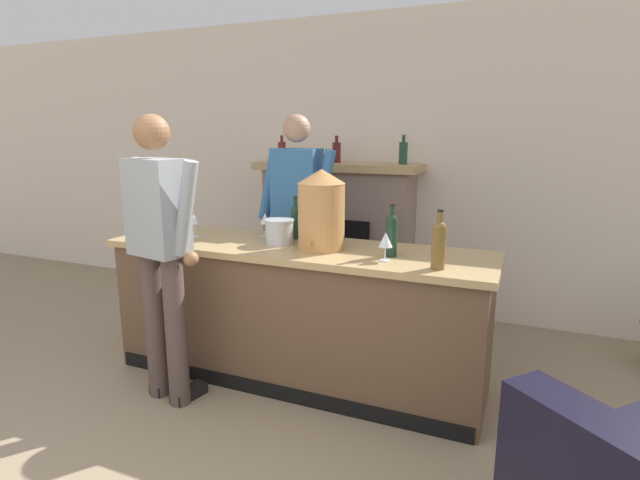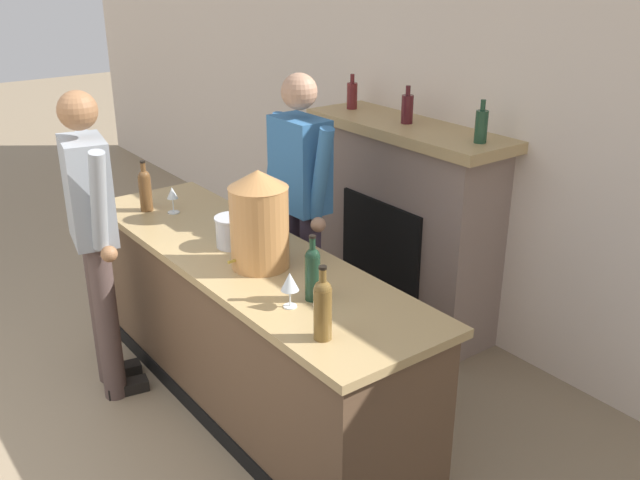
{
  "view_description": "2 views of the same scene",
  "coord_description": "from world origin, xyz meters",
  "px_view_note": "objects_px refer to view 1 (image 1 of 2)",
  "views": [
    {
      "loc": [
        1.47,
        -0.86,
        1.7
      ],
      "look_at": [
        0.09,
        2.37,
        0.93
      ],
      "focal_mm": 28.0,
      "sensor_mm": 36.0,
      "label": 1
    },
    {
      "loc": [
        3.11,
        0.28,
        2.47
      ],
      "look_at": [
        0.16,
        2.49,
        0.96
      ],
      "focal_mm": 40.0,
      "sensor_mm": 36.0,
      "label": 2
    }
  ],
  "objects_px": {
    "wine_bottle_riesling_slim": "(439,243)",
    "wine_glass_front_left": "(386,241)",
    "fireplace_stone": "(338,236)",
    "wine_bottle_cabernet_heavy": "(391,233)",
    "wine_bottle_merlot_tall": "(295,220)",
    "wine_bottle_port_short": "(167,218)",
    "person_bartender": "(297,220)",
    "copper_dispenser": "(321,209)",
    "person_customer": "(160,249)",
    "wine_glass_near_bucket": "(194,221)",
    "ice_bucket_steel": "(280,232)",
    "wine_glass_front_right": "(265,220)"
  },
  "relations": [
    {
      "from": "wine_bottle_merlot_tall",
      "to": "person_customer",
      "type": "bearing_deg",
      "value": -123.98
    },
    {
      "from": "wine_bottle_riesling_slim",
      "to": "wine_bottle_port_short",
      "type": "relative_size",
      "value": 1.04
    },
    {
      "from": "wine_bottle_riesling_slim",
      "to": "person_bartender",
      "type": "bearing_deg",
      "value": 148.43
    },
    {
      "from": "person_customer",
      "to": "wine_bottle_cabernet_heavy",
      "type": "relative_size",
      "value": 5.57
    },
    {
      "from": "wine_bottle_riesling_slim",
      "to": "wine_bottle_port_short",
      "type": "bearing_deg",
      "value": 177.86
    },
    {
      "from": "person_bartender",
      "to": "copper_dispenser",
      "type": "xyz_separation_m",
      "value": [
        0.44,
        -0.56,
        0.19
      ]
    },
    {
      "from": "fireplace_stone",
      "to": "wine_bottle_port_short",
      "type": "bearing_deg",
      "value": -114.29
    },
    {
      "from": "copper_dispenser",
      "to": "wine_bottle_cabernet_heavy",
      "type": "height_order",
      "value": "copper_dispenser"
    },
    {
      "from": "wine_glass_front_left",
      "to": "ice_bucket_steel",
      "type": "bearing_deg",
      "value": 168.45
    },
    {
      "from": "ice_bucket_steel",
      "to": "wine_glass_front_left",
      "type": "distance_m",
      "value": 0.8
    },
    {
      "from": "wine_bottle_riesling_slim",
      "to": "wine_glass_front_right",
      "type": "height_order",
      "value": "wine_bottle_riesling_slim"
    },
    {
      "from": "copper_dispenser",
      "to": "ice_bucket_steel",
      "type": "distance_m",
      "value": 0.36
    },
    {
      "from": "ice_bucket_steel",
      "to": "wine_glass_front_left",
      "type": "relative_size",
      "value": 1.15
    },
    {
      "from": "fireplace_stone",
      "to": "wine_bottle_merlot_tall",
      "type": "height_order",
      "value": "fireplace_stone"
    },
    {
      "from": "copper_dispenser",
      "to": "wine_glass_near_bucket",
      "type": "xyz_separation_m",
      "value": [
        -1.0,
        -0.0,
        -0.14
      ]
    },
    {
      "from": "wine_bottle_port_short",
      "to": "wine_bottle_riesling_slim",
      "type": "bearing_deg",
      "value": -2.14
    },
    {
      "from": "wine_glass_front_left",
      "to": "wine_glass_near_bucket",
      "type": "height_order",
      "value": "wine_glass_front_left"
    },
    {
      "from": "ice_bucket_steel",
      "to": "wine_glass_front_right",
      "type": "xyz_separation_m",
      "value": [
        -0.22,
        0.2,
        0.03
      ]
    },
    {
      "from": "wine_bottle_port_short",
      "to": "ice_bucket_steel",
      "type": "bearing_deg",
      "value": 9.66
    },
    {
      "from": "ice_bucket_steel",
      "to": "wine_glass_near_bucket",
      "type": "height_order",
      "value": "ice_bucket_steel"
    },
    {
      "from": "person_customer",
      "to": "wine_glass_front_right",
      "type": "xyz_separation_m",
      "value": [
        0.28,
        0.79,
        0.07
      ]
    },
    {
      "from": "wine_bottle_cabernet_heavy",
      "to": "copper_dispenser",
      "type": "bearing_deg",
      "value": 178.87
    },
    {
      "from": "ice_bucket_steel",
      "to": "wine_bottle_cabernet_heavy",
      "type": "xyz_separation_m",
      "value": [
        0.78,
        -0.03,
        0.06
      ]
    },
    {
      "from": "person_bartender",
      "to": "wine_bottle_port_short",
      "type": "bearing_deg",
      "value": -135.54
    },
    {
      "from": "person_customer",
      "to": "wine_bottle_riesling_slim",
      "type": "relative_size",
      "value": 5.39
    },
    {
      "from": "person_customer",
      "to": "wine_glass_front_left",
      "type": "height_order",
      "value": "person_customer"
    },
    {
      "from": "wine_bottle_merlot_tall",
      "to": "wine_glass_near_bucket",
      "type": "bearing_deg",
      "value": -162.49
    },
    {
      "from": "wine_bottle_cabernet_heavy",
      "to": "wine_bottle_port_short",
      "type": "bearing_deg",
      "value": -176.16
    },
    {
      "from": "wine_bottle_cabernet_heavy",
      "to": "wine_bottle_merlot_tall",
      "type": "bearing_deg",
      "value": 163.29
    },
    {
      "from": "person_bartender",
      "to": "wine_bottle_port_short",
      "type": "relative_size",
      "value": 5.69
    },
    {
      "from": "person_bartender",
      "to": "copper_dispenser",
      "type": "bearing_deg",
      "value": -51.78
    },
    {
      "from": "ice_bucket_steel",
      "to": "wine_bottle_merlot_tall",
      "type": "bearing_deg",
      "value": 83.27
    },
    {
      "from": "wine_bottle_riesling_slim",
      "to": "wine_bottle_port_short",
      "type": "xyz_separation_m",
      "value": [
        -1.92,
        0.07,
        -0.01
      ]
    },
    {
      "from": "person_customer",
      "to": "wine_bottle_port_short",
      "type": "bearing_deg",
      "value": 124.94
    },
    {
      "from": "wine_bottle_riesling_slim",
      "to": "wine_bottle_port_short",
      "type": "distance_m",
      "value": 1.92
    },
    {
      "from": "wine_bottle_merlot_tall",
      "to": "wine_glass_front_left",
      "type": "height_order",
      "value": "wine_bottle_merlot_tall"
    },
    {
      "from": "ice_bucket_steel",
      "to": "wine_glass_near_bucket",
      "type": "distance_m",
      "value": 0.68
    },
    {
      "from": "person_bartender",
      "to": "ice_bucket_steel",
      "type": "distance_m",
      "value": 0.56
    },
    {
      "from": "copper_dispenser",
      "to": "wine_glass_front_right",
      "type": "height_order",
      "value": "copper_dispenser"
    },
    {
      "from": "person_bartender",
      "to": "wine_bottle_cabernet_heavy",
      "type": "xyz_separation_m",
      "value": [
        0.91,
        -0.57,
        0.08
      ]
    },
    {
      "from": "fireplace_stone",
      "to": "wine_bottle_cabernet_heavy",
      "type": "bearing_deg",
      "value": -58.15
    },
    {
      "from": "person_customer",
      "to": "wine_glass_near_bucket",
      "type": "height_order",
      "value": "person_customer"
    },
    {
      "from": "copper_dispenser",
      "to": "wine_bottle_merlot_tall",
      "type": "distance_m",
      "value": 0.39
    },
    {
      "from": "wine_bottle_cabernet_heavy",
      "to": "wine_bottle_port_short",
      "type": "xyz_separation_m",
      "value": [
        -1.6,
        -0.11,
        0.0
      ]
    },
    {
      "from": "wine_bottle_riesling_slim",
      "to": "wine_glass_front_left",
      "type": "xyz_separation_m",
      "value": [
        -0.32,
        0.05,
        -0.03
      ]
    },
    {
      "from": "copper_dispenser",
      "to": "wine_glass_front_left",
      "type": "relative_size",
      "value": 3.0
    },
    {
      "from": "person_customer",
      "to": "wine_bottle_merlot_tall",
      "type": "bearing_deg",
      "value": 56.02
    },
    {
      "from": "person_bartender",
      "to": "wine_bottle_merlot_tall",
      "type": "relative_size",
      "value": 6.02
    },
    {
      "from": "wine_bottle_merlot_tall",
      "to": "fireplace_stone",
      "type": "bearing_deg",
      "value": 96.64
    },
    {
      "from": "fireplace_stone",
      "to": "wine_glass_front_left",
      "type": "relative_size",
      "value": 9.7
    }
  ]
}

